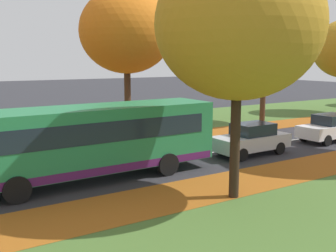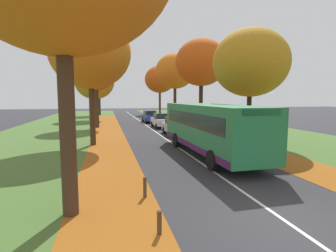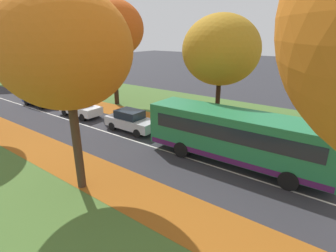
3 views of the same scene
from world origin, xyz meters
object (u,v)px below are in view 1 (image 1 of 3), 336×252
object	(u,v)px
tree_right_near	(238,25)
tree_left_mid	(265,37)
car_white_following	(330,128)
bus	(92,138)
car_silver_lead	(251,139)
tree_left_near	(127,31)

from	to	relation	value
tree_right_near	tree_left_mid	bearing A→B (deg)	131.87
tree_right_near	car_white_following	world-z (taller)	tree_right_near
tree_right_near	bus	distance (m)	7.21
tree_left_mid	car_silver_lead	world-z (taller)	tree_left_mid
tree_left_near	tree_right_near	world-z (taller)	tree_left_near
tree_right_near	bus	xyz separation A→B (m)	(-4.63, -3.51, -4.27)
tree_left_near	bus	world-z (taller)	tree_left_near
tree_left_near	tree_left_mid	bearing A→B (deg)	90.32
tree_left_near	tree_right_near	size ratio (longest dim) A/B	1.06
bus	car_silver_lead	xyz separation A→B (m)	(0.21, 8.50, -0.89)
tree_left_mid	bus	distance (m)	18.48
tree_left_mid	tree_right_near	world-z (taller)	tree_left_mid
tree_left_near	bus	size ratio (longest dim) A/B	0.87
bus	tree_right_near	bearing A→B (deg)	37.17
car_white_following	tree_left_near	bearing A→B (deg)	-125.47
bus	car_white_following	world-z (taller)	bus
tree_left_near	car_silver_lead	distance (m)	9.76
car_white_following	car_silver_lead	bearing A→B (deg)	-89.83
tree_left_mid	bus	size ratio (longest dim) A/B	0.85
tree_right_near	car_white_following	xyz separation A→B (m)	(-4.44, 11.37, -5.16)
bus	car_silver_lead	world-z (taller)	bus
tree_left_near	car_white_following	distance (m)	13.45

